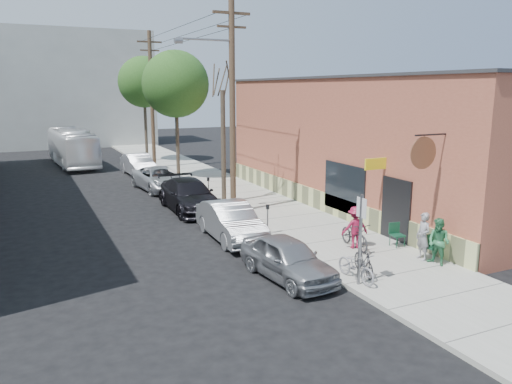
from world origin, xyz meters
name	(u,v)px	position (x,y,z in m)	size (l,w,h in m)	color
ground	(234,259)	(0.00, 0.00, 0.00)	(120.00, 120.00, 0.00)	black
sidewalk	(228,191)	(4.25, 11.00, 0.07)	(4.50, 58.00, 0.15)	#A2A296
cafe_building	(358,143)	(8.99, 4.99, 3.30)	(6.60, 20.20, 6.61)	#9F513B
end_cap_building	(63,89)	(-2.00, 42.00, 6.00)	(18.00, 8.00, 12.00)	#AEAFA9
sign_post	(360,231)	(2.35, -4.17, 1.83)	(0.07, 0.45, 2.80)	slate
parking_meter_near	(268,214)	(2.25, 1.82, 0.98)	(0.14, 0.14, 1.24)	slate
parking_meter_far	(208,185)	(2.25, 8.88, 0.98)	(0.14, 0.14, 1.24)	slate
utility_pole_near	(231,102)	(2.39, 5.93, 5.41)	(3.57, 0.28, 10.00)	#503A28
utility_pole_far	(152,98)	(2.45, 21.42, 5.34)	(1.80, 0.28, 10.00)	#503A28
tree_bare	(223,147)	(2.80, 8.03, 3.05)	(0.24, 0.24, 5.80)	#44392C
tree_leafy_mid	(176,84)	(2.80, 16.29, 6.30)	(4.33, 4.33, 8.33)	#44392C
tree_leafy_far	(144,82)	(2.80, 25.31, 6.55)	(4.11, 4.11, 8.47)	#44392C
patio_chair_a	(397,235)	(5.97, -1.72, 0.59)	(0.50, 0.50, 0.88)	#103B27
patio_chair_b	(434,248)	(6.08, -3.48, 0.59)	(0.50, 0.50, 0.88)	#103B27
patron_grey	(423,236)	(5.74, -3.27, 0.99)	(0.61, 0.40, 1.68)	gray
patron_green	(439,242)	(5.82, -3.90, 0.96)	(0.78, 0.61, 1.61)	#2F7649
cyclist	(355,227)	(4.38, -1.20, 0.95)	(1.03, 0.59, 1.59)	maroon
cyclist_bike	(355,235)	(4.38, -1.20, 0.65)	(0.67, 1.91, 1.00)	black
parked_bike_a	(364,261)	(2.99, -3.58, 0.61)	(0.43, 1.53, 0.92)	black
parked_bike_b	(356,266)	(2.49, -3.85, 0.60)	(0.60, 1.73, 0.91)	gray
car_0	(288,258)	(0.80, -2.51, 0.68)	(1.61, 3.99, 1.36)	gray
car_1	(231,221)	(0.80, 2.26, 0.75)	(1.59, 4.55, 1.50)	#9B9FA2
car_2	(189,195)	(0.80, 7.70, 0.77)	(2.16, 5.32, 1.54)	black
car_3	(160,179)	(0.80, 13.36, 0.70)	(2.31, 5.01, 1.39)	#B5B9BE
car_4	(139,165)	(0.80, 19.33, 0.75)	(1.58, 4.54, 1.50)	#B8B9C0
bus	(72,147)	(-2.92, 26.45, 1.44)	(2.42, 10.33, 2.88)	white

